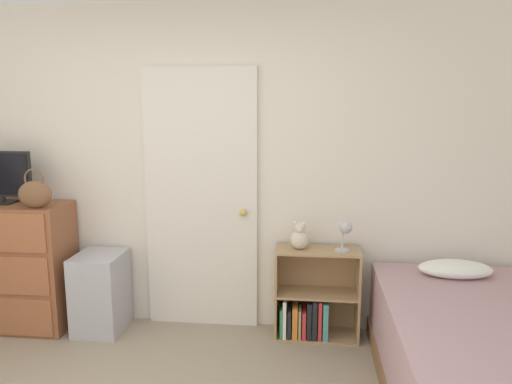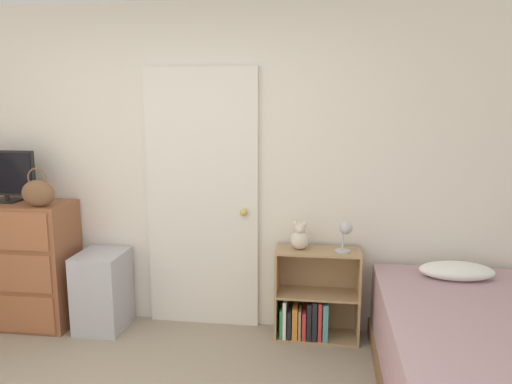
{
  "view_description": "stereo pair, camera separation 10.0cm",
  "coord_description": "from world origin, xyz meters",
  "px_view_note": "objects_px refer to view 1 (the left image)",
  "views": [
    {
      "loc": [
        0.92,
        -1.79,
        1.8
      ],
      "look_at": [
        0.53,
        1.79,
        1.15
      ],
      "focal_mm": 35.0,
      "sensor_mm": 36.0,
      "label": 1
    },
    {
      "loc": [
        1.02,
        -1.77,
        1.8
      ],
      "look_at": [
        0.53,
        1.79,
        1.15
      ],
      "focal_mm": 35.0,
      "sensor_mm": 36.0,
      "label": 2
    }
  ],
  "objects_px": {
    "teddy_bear": "(300,237)",
    "bed": "(484,362)",
    "desk_lamp": "(345,230)",
    "dresser": "(7,266)",
    "bookshelf": "(312,304)",
    "tv": "(1,176)",
    "handbag": "(35,194)",
    "storage_bin": "(101,292)"
  },
  "relations": [
    {
      "from": "teddy_bear",
      "to": "bed",
      "type": "xyz_separation_m",
      "value": [
        1.11,
        -0.82,
        -0.5
      ]
    },
    {
      "from": "teddy_bear",
      "to": "desk_lamp",
      "type": "height_order",
      "value": "desk_lamp"
    },
    {
      "from": "dresser",
      "to": "bookshelf",
      "type": "distance_m",
      "value": 2.44
    },
    {
      "from": "teddy_bear",
      "to": "bed",
      "type": "bearing_deg",
      "value": -36.58
    },
    {
      "from": "tv",
      "to": "handbag",
      "type": "distance_m",
      "value": 0.4
    },
    {
      "from": "handbag",
      "to": "storage_bin",
      "type": "distance_m",
      "value": 0.91
    },
    {
      "from": "dresser",
      "to": "tv",
      "type": "bearing_deg",
      "value": 91.78
    },
    {
      "from": "storage_bin",
      "to": "desk_lamp",
      "type": "height_order",
      "value": "desk_lamp"
    },
    {
      "from": "dresser",
      "to": "teddy_bear",
      "type": "bearing_deg",
      "value": 1.84
    },
    {
      "from": "storage_bin",
      "to": "desk_lamp",
      "type": "bearing_deg",
      "value": 0.84
    },
    {
      "from": "bed",
      "to": "teddy_bear",
      "type": "bearing_deg",
      "value": 143.42
    },
    {
      "from": "desk_lamp",
      "to": "bed",
      "type": "relative_size",
      "value": 0.12
    },
    {
      "from": "tv",
      "to": "dresser",
      "type": "bearing_deg",
      "value": -88.22
    },
    {
      "from": "storage_bin",
      "to": "tv",
      "type": "bearing_deg",
      "value": 178.94
    },
    {
      "from": "tv",
      "to": "desk_lamp",
      "type": "bearing_deg",
      "value": 0.3
    },
    {
      "from": "tv",
      "to": "teddy_bear",
      "type": "bearing_deg",
      "value": 1.34
    },
    {
      "from": "bookshelf",
      "to": "teddy_bear",
      "type": "bearing_deg",
      "value": -179.05
    },
    {
      "from": "tv",
      "to": "bed",
      "type": "height_order",
      "value": "tv"
    },
    {
      "from": "tv",
      "to": "handbag",
      "type": "relative_size",
      "value": 1.66
    },
    {
      "from": "teddy_bear",
      "to": "desk_lamp",
      "type": "distance_m",
      "value": 0.35
    },
    {
      "from": "dresser",
      "to": "desk_lamp",
      "type": "distance_m",
      "value": 2.69
    },
    {
      "from": "bookshelf",
      "to": "desk_lamp",
      "type": "height_order",
      "value": "desk_lamp"
    },
    {
      "from": "desk_lamp",
      "to": "handbag",
      "type": "bearing_deg",
      "value": -176.24
    },
    {
      "from": "handbag",
      "to": "bed",
      "type": "relative_size",
      "value": 0.15
    },
    {
      "from": "dresser",
      "to": "storage_bin",
      "type": "xyz_separation_m",
      "value": [
        0.76,
        0.01,
        -0.19
      ]
    },
    {
      "from": "handbag",
      "to": "bookshelf",
      "type": "relative_size",
      "value": 0.43
    },
    {
      "from": "dresser",
      "to": "tv",
      "type": "height_order",
      "value": "tv"
    },
    {
      "from": "dresser",
      "to": "bed",
      "type": "bearing_deg",
      "value": -12.29
    },
    {
      "from": "handbag",
      "to": "bookshelf",
      "type": "height_order",
      "value": "handbag"
    },
    {
      "from": "dresser",
      "to": "teddy_bear",
      "type": "height_order",
      "value": "dresser"
    },
    {
      "from": "desk_lamp",
      "to": "bed",
      "type": "bearing_deg",
      "value": -45.31
    },
    {
      "from": "handbag",
      "to": "desk_lamp",
      "type": "height_order",
      "value": "handbag"
    },
    {
      "from": "teddy_bear",
      "to": "bookshelf",
      "type": "bearing_deg",
      "value": 0.95
    },
    {
      "from": "handbag",
      "to": "bookshelf",
      "type": "xyz_separation_m",
      "value": [
        2.08,
        0.19,
        -0.86
      ]
    },
    {
      "from": "dresser",
      "to": "desk_lamp",
      "type": "height_order",
      "value": "dresser"
    },
    {
      "from": "teddy_bear",
      "to": "tv",
      "type": "bearing_deg",
      "value": -178.66
    },
    {
      "from": "bookshelf",
      "to": "desk_lamp",
      "type": "distance_m",
      "value": 0.65
    },
    {
      "from": "tv",
      "to": "desk_lamp",
      "type": "relative_size",
      "value": 2.09
    },
    {
      "from": "handbag",
      "to": "teddy_bear",
      "type": "bearing_deg",
      "value": 5.57
    },
    {
      "from": "teddy_bear",
      "to": "handbag",
      "type": "bearing_deg",
      "value": -174.43
    },
    {
      "from": "teddy_bear",
      "to": "dresser",
      "type": "bearing_deg",
      "value": -178.16
    },
    {
      "from": "tv",
      "to": "storage_bin",
      "type": "height_order",
      "value": "tv"
    }
  ]
}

